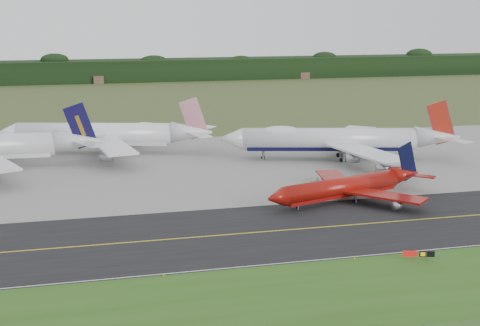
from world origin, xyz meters
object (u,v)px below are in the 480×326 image
(jet_ba_747, at_px, (337,139))
(taxiway_sign, at_px, (419,254))
(jet_star_tail, at_px, (106,135))
(jet_red_737, at_px, (349,186))

(jet_ba_747, relative_size, taxiway_sign, 13.14)
(taxiway_sign, bearing_deg, jet_star_tail, 114.58)
(taxiway_sign, bearing_deg, jet_ba_747, 78.07)
(taxiway_sign, bearing_deg, jet_red_737, 85.06)
(jet_ba_747, bearing_deg, taxiway_sign, -101.93)
(jet_ba_747, height_order, jet_star_tail, jet_ba_747)
(jet_ba_747, distance_m, taxiway_sign, 74.94)
(jet_star_tail, distance_m, taxiway_sign, 105.87)
(jet_ba_747, xyz_separation_m, jet_red_737, (-12.39, -37.72, -2.47))
(jet_ba_747, bearing_deg, jet_star_tail, 158.85)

